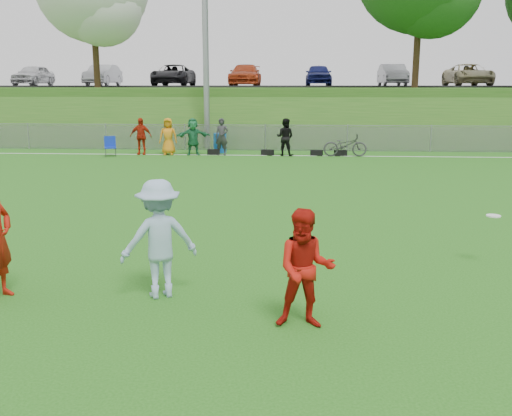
# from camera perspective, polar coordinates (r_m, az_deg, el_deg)

# --- Properties ---
(ground) EXTENTS (120.00, 120.00, 0.00)m
(ground) POSITION_cam_1_polar(r_m,az_deg,el_deg) (8.80, -5.80, -9.23)
(ground) COLOR #1D5912
(ground) RESTS_ON ground
(sideline_far) EXTENTS (60.00, 0.10, 0.01)m
(sideline_far) POSITION_cam_1_polar(r_m,az_deg,el_deg) (26.30, 0.71, 5.28)
(sideline_far) COLOR white
(sideline_far) RESTS_ON ground
(fence) EXTENTS (58.00, 0.06, 1.30)m
(fence) POSITION_cam_1_polar(r_m,az_deg,el_deg) (28.22, 0.94, 7.08)
(fence) COLOR gray
(fence) RESTS_ON ground
(light_pole) EXTENTS (1.20, 0.40, 12.15)m
(light_pole) POSITION_cam_1_polar(r_m,az_deg,el_deg) (29.41, -5.12, 19.07)
(light_pole) COLOR gray
(light_pole) RESTS_ON ground
(berm) EXTENTS (120.00, 18.00, 3.00)m
(berm) POSITION_cam_1_polar(r_m,az_deg,el_deg) (39.13, 1.77, 9.78)
(berm) COLOR #275B19
(berm) RESTS_ON ground
(parking_lot) EXTENTS (120.00, 12.00, 0.10)m
(parking_lot) POSITION_cam_1_polar(r_m,az_deg,el_deg) (41.09, 1.89, 12.06)
(parking_lot) COLOR black
(parking_lot) RESTS_ON berm
(car_row) EXTENTS (32.04, 5.18, 1.44)m
(car_row) POSITION_cam_1_polar(r_m,az_deg,el_deg) (40.15, 0.14, 13.16)
(car_row) COLOR silver
(car_row) RESTS_ON parking_lot
(spectator_row) EXTENTS (7.68, 0.92, 1.69)m
(spectator_row) POSITION_cam_1_polar(r_m,az_deg,el_deg) (26.51, -5.38, 7.12)
(spectator_row) COLOR #A71E0B
(spectator_row) RESTS_ON ground
(gear_bags) EXTENTS (6.43, 0.48, 0.26)m
(gear_bags) POSITION_cam_1_polar(r_m,az_deg,el_deg) (26.35, 2.85, 5.56)
(gear_bags) COLOR black
(gear_bags) RESTS_ON ground
(player_red_center) EXTENTS (0.79, 0.62, 1.63)m
(player_red_center) POSITION_cam_1_polar(r_m,az_deg,el_deg) (7.64, 4.98, -6.09)
(player_red_center) COLOR #AF140C
(player_red_center) RESTS_ON ground
(player_blue) EXTENTS (1.36, 1.11, 1.83)m
(player_blue) POSITION_cam_1_polar(r_m,az_deg,el_deg) (8.80, -9.67, -3.07)
(player_blue) COLOR #92B0CB
(player_blue) RESTS_ON ground
(frisbee) EXTENTS (0.25, 0.25, 0.02)m
(frisbee) POSITION_cam_1_polar(r_m,az_deg,el_deg) (11.04, 22.65, -0.73)
(frisbee) COLOR white
(frisbee) RESTS_ON ground
(recycling_bin) EXTENTS (0.65, 0.65, 0.93)m
(recycling_bin) POSITION_cam_1_polar(r_m,az_deg,el_deg) (27.43, -3.63, 6.52)
(recycling_bin) COLOR #0F4DA4
(recycling_bin) RESTS_ON ground
(camp_chair) EXTENTS (0.64, 0.65, 0.90)m
(camp_chair) POSITION_cam_1_polar(r_m,az_deg,el_deg) (26.78, -14.35, 5.59)
(camp_chair) COLOR #0F2BAA
(camp_chair) RESTS_ON ground
(bicycle) EXTENTS (1.95, 0.70, 1.02)m
(bicycle) POSITION_cam_1_polar(r_m,az_deg,el_deg) (26.25, 8.91, 6.24)
(bicycle) COLOR #2C2C2E
(bicycle) RESTS_ON ground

